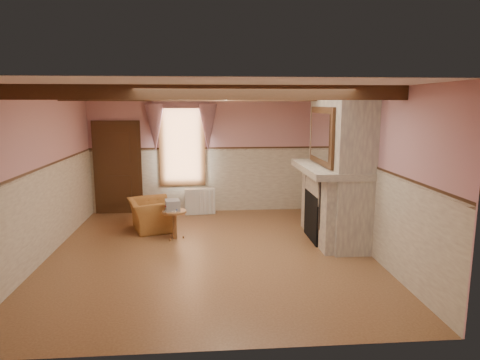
{
  "coord_description": "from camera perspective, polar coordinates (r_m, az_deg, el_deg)",
  "views": [
    {
      "loc": [
        -0.06,
        -7.09,
        2.55
      ],
      "look_at": [
        0.58,
        0.8,
        1.13
      ],
      "focal_mm": 32.0,
      "sensor_mm": 36.0,
      "label": 1
    }
  ],
  "objects": [
    {
      "name": "mantel_clock",
      "position": [
        8.75,
        10.67,
        3.19
      ],
      "size": [
        0.14,
        0.24,
        0.2
      ],
      "primitive_type": "cube",
      "color": "black",
      "rests_on": "mantel"
    },
    {
      "name": "door",
      "position": [
        10.35,
        -15.98,
        1.4
      ],
      "size": [
        1.1,
        0.1,
        2.1
      ],
      "primitive_type": "cube",
      "color": "black",
      "rests_on": "floor"
    },
    {
      "name": "firebox",
      "position": [
        8.24,
        10.02,
        -4.8
      ],
      "size": [
        0.2,
        0.95,
        0.9
      ],
      "primitive_type": "cube",
      "color": "black",
      "rests_on": "floor"
    },
    {
      "name": "book_stack",
      "position": [
        8.24,
        -8.99,
        -3.33
      ],
      "size": [
        0.31,
        0.36,
        0.2
      ],
      "primitive_type": "cube",
      "rotation": [
        0.0,
        0.0,
        0.18
      ],
      "color": "#B7AD8C",
      "rests_on": "side_table"
    },
    {
      "name": "side_table",
      "position": [
        8.3,
        -8.71,
        -5.9
      ],
      "size": [
        0.49,
        0.49,
        0.55
      ],
      "primitive_type": "cylinder",
      "rotation": [
        0.0,
        0.0,
        0.06
      ],
      "color": "brown",
      "rests_on": "floor"
    },
    {
      "name": "floor",
      "position": [
        7.54,
        -3.99,
        -9.66
      ],
      "size": [
        5.5,
        6.0,
        0.01
      ],
      "primitive_type": "cube",
      "color": "brown",
      "rests_on": "ground"
    },
    {
      "name": "ceiling_beam_back",
      "position": [
        8.3,
        -4.33,
        11.14
      ],
      "size": [
        5.5,
        0.18,
        0.2
      ],
      "primitive_type": "cube",
      "color": "black",
      "rests_on": "ceiling"
    },
    {
      "name": "ceiling_beam_front",
      "position": [
        5.9,
        -4.16,
        11.56
      ],
      "size": [
        5.5,
        0.18,
        0.2
      ],
      "primitive_type": "cube",
      "color": "black",
      "rests_on": "ceiling"
    },
    {
      "name": "mantel",
      "position": [
        8.12,
        11.89,
        1.49
      ],
      "size": [
        1.05,
        2.05,
        0.12
      ],
      "primitive_type": "cube",
      "color": "gray",
      "rests_on": "fireplace"
    },
    {
      "name": "fireplace",
      "position": [
        8.17,
        13.11,
        1.77
      ],
      "size": [
        0.85,
        2.0,
        2.8
      ],
      "primitive_type": "cube",
      "color": "gray",
      "rests_on": "floor"
    },
    {
      "name": "window_drapes",
      "position": [
        9.99,
        -7.84,
        8.32
      ],
      "size": [
        1.3,
        0.14,
        1.4
      ],
      "primitive_type": "cube",
      "color": "gray",
      "rests_on": "wall_back"
    },
    {
      "name": "oil_lamp",
      "position": [
        8.59,
        10.95,
        3.33
      ],
      "size": [
        0.11,
        0.11,
        0.28
      ],
      "primitive_type": "cylinder",
      "color": "#D58B3C",
      "rests_on": "mantel"
    },
    {
      "name": "bowl",
      "position": [
        8.09,
        11.95,
        2.19
      ],
      "size": [
        0.36,
        0.36,
        0.09
      ],
      "primitive_type": "imported",
      "color": "brown",
      "rests_on": "mantel"
    },
    {
      "name": "wainscot",
      "position": [
        7.32,
        -4.06,
        -4.13
      ],
      "size": [
        5.5,
        6.0,
        1.5
      ],
      "primitive_type": null,
      "color": "beige",
      "rests_on": "floor"
    },
    {
      "name": "jar_yellow",
      "position": [
        7.81,
        12.56,
        2.01
      ],
      "size": [
        0.06,
        0.06,
        0.12
      ],
      "primitive_type": "cylinder",
      "color": "gold",
      "rests_on": "mantel"
    },
    {
      "name": "wall_left",
      "position": [
        7.67,
        -25.12,
        0.55
      ],
      "size": [
        0.02,
        6.0,
        2.8
      ],
      "primitive_type": "cube",
      "color": "#C2868A",
      "rests_on": "floor"
    },
    {
      "name": "wall_back",
      "position": [
        10.16,
        -4.3,
        3.6
      ],
      "size": [
        5.5,
        0.02,
        2.8
      ],
      "primitive_type": "cube",
      "color": "#C2868A",
      "rests_on": "floor"
    },
    {
      "name": "candle_red",
      "position": [
        7.35,
        13.69,
        1.62
      ],
      "size": [
        0.06,
        0.06,
        0.16
      ],
      "primitive_type": "cylinder",
      "color": "#B32D16",
      "rests_on": "mantel"
    },
    {
      "name": "wall_right",
      "position": [
        7.72,
        16.75,
        1.13
      ],
      "size": [
        0.02,
        6.0,
        2.8
      ],
      "primitive_type": "cube",
      "color": "#C2868A",
      "rests_on": "floor"
    },
    {
      "name": "radiator",
      "position": [
        10.05,
        -5.35,
        -2.85
      ],
      "size": [
        0.71,
        0.24,
        0.6
      ],
      "primitive_type": "cube",
      "rotation": [
        0.0,
        0.0,
        0.08
      ],
      "color": "silver",
      "rests_on": "floor"
    },
    {
      "name": "wall_front",
      "position": [
        4.25,
        -3.7,
        -5.57
      ],
      "size": [
        5.5,
        0.02,
        2.8
      ],
      "primitive_type": "cube",
      "color": "#C2868A",
      "rests_on": "floor"
    },
    {
      "name": "window",
      "position": [
        10.12,
        -7.73,
        4.94
      ],
      "size": [
        1.06,
        0.08,
        2.02
      ],
      "primitive_type": "cube",
      "color": "white",
      "rests_on": "wall_back"
    },
    {
      "name": "chair_rail",
      "position": [
        7.17,
        -4.13,
        1.69
      ],
      "size": [
        5.5,
        6.0,
        0.08
      ],
      "primitive_type": null,
      "color": "black",
      "rests_on": "wainscot"
    },
    {
      "name": "overmantel_mirror",
      "position": [
        8.0,
        10.77,
        5.8
      ],
      "size": [
        0.06,
        1.44,
        1.04
      ],
      "primitive_type": "cube",
      "color": "silver",
      "rests_on": "fireplace"
    },
    {
      "name": "armchair",
      "position": [
        8.96,
        -11.75,
        -4.55
      ],
      "size": [
        1.09,
        1.17,
        0.63
      ],
      "primitive_type": "imported",
      "rotation": [
        0.0,
        0.0,
        1.88
      ],
      "color": "#9E662D",
      "rests_on": "floor"
    },
    {
      "name": "ceiling",
      "position": [
        7.1,
        -4.27,
        12.12
      ],
      "size": [
        5.5,
        6.0,
        0.01
      ],
      "primitive_type": "cube",
      "color": "silver",
      "rests_on": "wall_back"
    }
  ]
}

